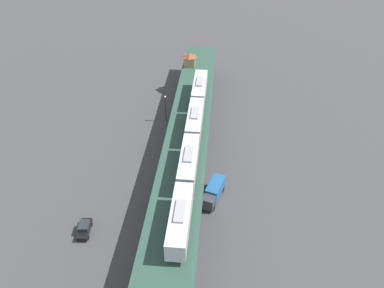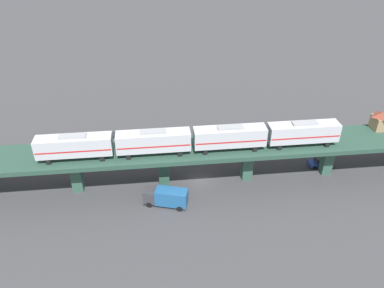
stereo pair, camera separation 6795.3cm
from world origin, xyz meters
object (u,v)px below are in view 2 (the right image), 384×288
at_px(street_car_black, 115,138).
at_px(delivery_truck, 166,197).
at_px(subway_train, 192,139).
at_px(street_car_blue, 320,162).
at_px(street_lamp, 289,137).
at_px(signal_hut, 381,120).

xyz_separation_m(street_car_black, delivery_truck, (-17.51, -15.76, 0.82)).
distance_m(subway_train, street_car_black, 24.13).
height_order(subway_train, street_car_blue, subway_train).
bearing_deg(street_lamp, delivery_truck, 134.01).
xyz_separation_m(street_car_blue, street_lamp, (2.76, 6.16, 3.17)).
xyz_separation_m(subway_train, street_car_blue, (10.88, -22.91, -9.04)).
relative_size(subway_train, street_car_black, 10.18).
bearing_deg(signal_hut, street_car_black, 92.50).
height_order(signal_hut, street_car_black, signal_hut).
bearing_deg(street_car_blue, signal_hut, -71.38).
xyz_separation_m(signal_hut, delivery_truck, (-19.75, 35.72, -7.47)).
bearing_deg(street_car_blue, street_lamp, 65.90).
relative_size(delivery_truck, street_lamp, 1.04).
bearing_deg(subway_train, street_car_blue, -64.60).
height_order(street_car_blue, delivery_truck, delivery_truck).
relative_size(signal_hut, street_car_black, 0.85).
bearing_deg(street_car_black, delivery_truck, -138.01).
distance_m(subway_train, signal_hut, 35.46).
bearing_deg(subway_train, street_lamp, -50.84).
distance_m(subway_train, street_car_blue, 26.92).
bearing_deg(street_car_black, street_car_blue, -91.36).
relative_size(subway_train, signal_hut, 12.00).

